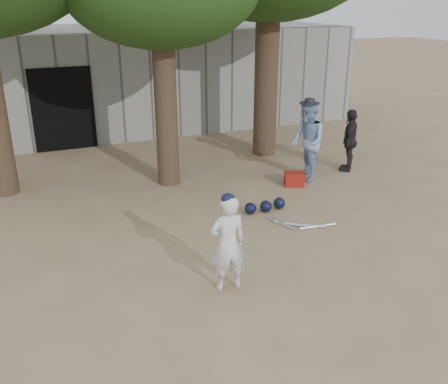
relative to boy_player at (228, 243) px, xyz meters
name	(u,v)px	position (x,y,z in m)	size (l,w,h in m)	color
ground	(213,280)	(-0.13, 0.27, -0.71)	(70.00, 70.00, 0.00)	#937C5E
boy_player	(228,243)	(0.00, 0.00, 0.00)	(0.52, 0.34, 1.43)	silver
spectator_blue	(307,142)	(3.42, 3.50, 0.18)	(0.87, 0.68, 1.79)	#86A3D0
spectator_dark	(350,140)	(4.70, 3.65, 0.03)	(0.87, 0.36, 1.49)	black
red_bag	(294,179)	(2.99, 3.25, -0.56)	(0.42, 0.32, 0.30)	maroon
back_building	(92,78)	(-0.13, 10.60, 0.79)	(16.00, 5.24, 3.00)	gray
helmet_row	(265,206)	(1.74, 2.22, -0.60)	(0.87, 0.28, 0.23)	black
bat_pile	(299,225)	(2.02, 1.37, -0.68)	(1.05, 0.81, 0.06)	silver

